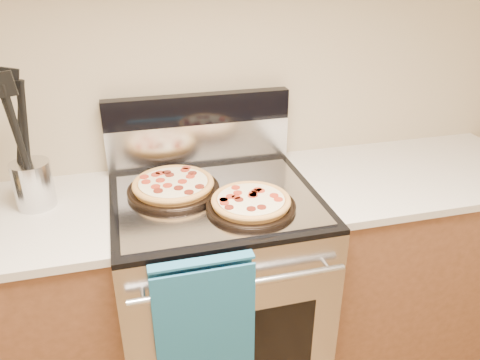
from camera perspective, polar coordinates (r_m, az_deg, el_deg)
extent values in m
plane|color=#C8B890|center=(1.91, -5.61, 14.40)|extent=(4.00, 0.00, 4.00)
cube|color=#B7B7BC|center=(2.00, -2.73, -13.89)|extent=(0.76, 0.68, 0.90)
cube|color=black|center=(1.76, -0.27, -20.72)|extent=(0.56, 0.01, 0.40)
cube|color=black|center=(1.74, -3.05, -2.25)|extent=(0.76, 0.68, 0.02)
cube|color=silver|center=(1.98, -4.98, 4.48)|extent=(0.76, 0.06, 0.18)
cube|color=black|center=(1.92, -5.16, 8.63)|extent=(0.76, 0.06, 0.12)
cylinder|color=silver|center=(1.50, 0.09, -12.64)|extent=(0.70, 0.03, 0.03)
cube|color=gray|center=(1.71, -2.85, -2.33)|extent=(0.70, 0.55, 0.01)
cube|color=brown|center=(2.33, 19.08, -9.34)|extent=(1.00, 0.62, 0.88)
cube|color=beige|center=(2.11, 20.88, 0.81)|extent=(1.02, 0.64, 0.03)
cylinder|color=silver|center=(1.81, -23.88, -0.50)|extent=(0.18, 0.18, 0.17)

